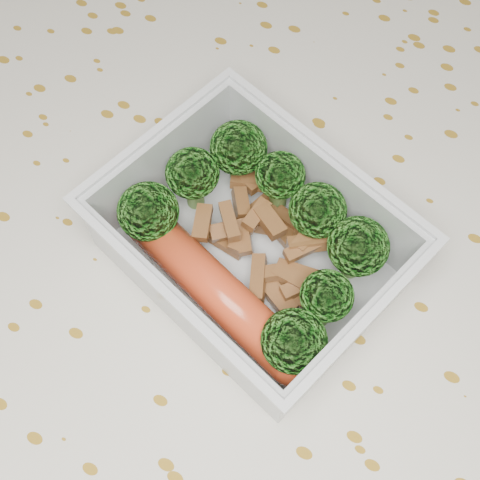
% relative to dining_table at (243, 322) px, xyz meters
% --- Properties ---
extents(ground_plane, '(4.00, 4.00, 0.00)m').
position_rel_dining_table_xyz_m(ground_plane, '(0.00, 0.00, -0.67)').
color(ground_plane, olive).
rests_on(ground_plane, ground).
extents(dining_table, '(1.40, 0.90, 0.75)m').
position_rel_dining_table_xyz_m(dining_table, '(0.00, 0.00, 0.00)').
color(dining_table, brown).
rests_on(dining_table, ground).
extents(tablecloth, '(1.46, 0.96, 0.19)m').
position_rel_dining_table_xyz_m(tablecloth, '(0.00, 0.00, 0.05)').
color(tablecloth, beige).
rests_on(tablecloth, dining_table).
extents(lunch_container, '(0.20, 0.18, 0.06)m').
position_rel_dining_table_xyz_m(lunch_container, '(0.00, 0.01, 0.11)').
color(lunch_container, silver).
rests_on(lunch_container, tablecloth).
extents(broccoli_florets, '(0.16, 0.14, 0.05)m').
position_rel_dining_table_xyz_m(broccoli_florets, '(0.00, 0.02, 0.13)').
color(broccoli_florets, '#608C3F').
rests_on(broccoli_florets, lunch_container).
extents(meat_pile, '(0.09, 0.09, 0.03)m').
position_rel_dining_table_xyz_m(meat_pile, '(0.01, 0.02, 0.11)').
color(meat_pile, brown).
rests_on(meat_pile, lunch_container).
extents(sausage, '(0.14, 0.07, 0.03)m').
position_rel_dining_table_xyz_m(sausage, '(-0.01, -0.02, 0.11)').
color(sausage, '#C9401E').
rests_on(sausage, lunch_container).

